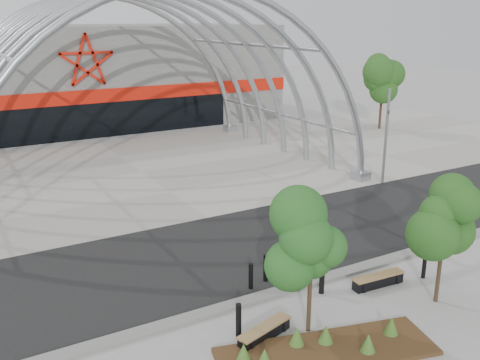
# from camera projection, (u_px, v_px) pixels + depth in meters

# --- Properties ---
(ground) EXTENTS (140.00, 140.00, 0.00)m
(ground) POSITION_uv_depth(u_px,v_px,m) (299.00, 283.00, 18.13)
(ground) COLOR #9A9A95
(ground) RESTS_ON ground
(road) EXTENTS (140.00, 7.00, 0.02)m
(road) POSITION_uv_depth(u_px,v_px,m) (246.00, 246.00, 21.03)
(road) COLOR black
(road) RESTS_ON ground
(forecourt) EXTENTS (60.00, 17.00, 0.04)m
(forecourt) POSITION_uv_depth(u_px,v_px,m) (141.00, 172.00, 30.98)
(forecourt) COLOR #A29D92
(forecourt) RESTS_ON ground
(kerb) EXTENTS (60.00, 0.50, 0.12)m
(kerb) POSITION_uv_depth(u_px,v_px,m) (303.00, 284.00, 17.91)
(kerb) COLOR slate
(kerb) RESTS_ON ground
(arena_building) EXTENTS (34.00, 15.24, 8.00)m
(arena_building) POSITION_uv_depth(u_px,v_px,m) (65.00, 75.00, 44.70)
(arena_building) COLOR slate
(arena_building) RESTS_ON ground
(vault_canopy) EXTENTS (20.80, 15.80, 20.36)m
(vault_canopy) POSITION_uv_depth(u_px,v_px,m) (141.00, 172.00, 30.98)
(vault_canopy) COLOR #A1A6AB
(vault_canopy) RESTS_ON ground
(planting_bed) EXTENTS (6.21, 3.25, 0.63)m
(planting_bed) POSITION_uv_depth(u_px,v_px,m) (324.00, 348.00, 14.31)
(planting_bed) COLOR #3D2B16
(planting_bed) RESTS_ON ground
(signal_pole) EXTENTS (0.25, 0.72, 5.11)m
(signal_pole) POSITION_uv_depth(u_px,v_px,m) (386.00, 135.00, 28.25)
(signal_pole) COLOR gray
(signal_pole) RESTS_ON ground
(street_tree_0) EXTENTS (1.70, 1.70, 3.88)m
(street_tree_0) POSITION_uv_depth(u_px,v_px,m) (312.00, 241.00, 14.59)
(street_tree_0) COLOR #342716
(street_tree_0) RESTS_ON ground
(street_tree_1) EXTENTS (1.63, 1.63, 3.85)m
(street_tree_1) POSITION_uv_depth(u_px,v_px,m) (445.00, 220.00, 16.16)
(street_tree_1) COLOR black
(street_tree_1) RESTS_ON ground
(bench_0) EXTENTS (1.91, 0.91, 0.39)m
(bench_0) POSITION_uv_depth(u_px,v_px,m) (264.00, 333.00, 14.94)
(bench_0) COLOR black
(bench_0) RESTS_ON ground
(bench_1) EXTENTS (1.95, 0.56, 0.40)m
(bench_1) POSITION_uv_depth(u_px,v_px,m) (378.00, 281.00, 17.89)
(bench_1) COLOR black
(bench_1) RESTS_ON ground
(bollard_0) EXTENTS (0.16, 0.16, 1.02)m
(bollard_0) POSITION_uv_depth(u_px,v_px,m) (239.00, 320.00, 14.97)
(bollard_0) COLOR black
(bollard_0) RESTS_ON ground
(bollard_1) EXTENTS (0.16, 0.16, 0.98)m
(bollard_1) POSITION_uv_depth(u_px,v_px,m) (266.00, 268.00, 18.11)
(bollard_1) COLOR black
(bollard_1) RESTS_ON ground
(bollard_2) EXTENTS (0.15, 0.15, 0.92)m
(bollard_2) POSITION_uv_depth(u_px,v_px,m) (251.00, 276.00, 17.61)
(bollard_2) COLOR black
(bollard_2) RESTS_ON ground
(bollard_3) EXTENTS (0.17, 0.17, 1.08)m
(bollard_3) POSITION_uv_depth(u_px,v_px,m) (322.00, 278.00, 17.32)
(bollard_3) COLOR black
(bollard_3) RESTS_ON ground
(bollard_4) EXTENTS (0.14, 0.14, 0.88)m
(bollard_4) POSITION_uv_depth(u_px,v_px,m) (424.00, 266.00, 18.37)
(bollard_4) COLOR black
(bollard_4) RESTS_ON ground
(bg_tree_1) EXTENTS (2.70, 2.70, 5.91)m
(bg_tree_1) POSITION_uv_depth(u_px,v_px,m) (383.00, 76.00, 41.82)
(bg_tree_1) COLOR black
(bg_tree_1) RESTS_ON ground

